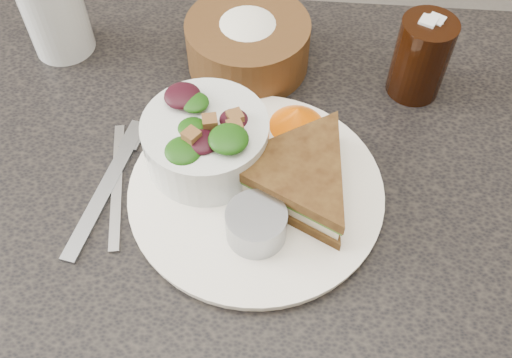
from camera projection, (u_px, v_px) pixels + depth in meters
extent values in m
cube|color=black|center=(243.00, 313.00, 0.96)|extent=(1.00, 0.70, 0.75)
cylinder|color=white|center=(256.00, 191.00, 0.65)|extent=(0.28, 0.28, 0.01)
cylinder|color=gray|center=(256.00, 225.00, 0.59)|extent=(0.09, 0.09, 0.04)
cone|color=#FF6602|center=(297.00, 117.00, 0.68)|extent=(0.10, 0.10, 0.03)
cube|color=#92969D|center=(103.00, 194.00, 0.65)|extent=(0.05, 0.18, 0.00)
cube|color=#9D9D9E|center=(117.00, 184.00, 0.66)|extent=(0.04, 0.18, 0.00)
cylinder|color=silver|center=(54.00, 10.00, 0.75)|extent=(0.09, 0.09, 0.12)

